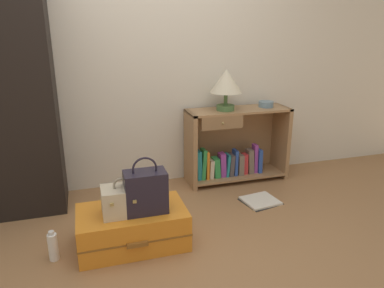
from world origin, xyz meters
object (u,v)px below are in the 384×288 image
(train_case, at_px, (122,200))
(bookshelf, at_px, (234,148))
(suitcase_large, at_px, (133,227))
(open_book_on_floor, at_px, (260,201))
(handbag, at_px, (146,191))
(bowl, at_px, (266,104))
(bottle, at_px, (53,246))
(table_lamp, at_px, (226,83))

(train_case, bearing_deg, bookshelf, 37.11)
(suitcase_large, xyz_separation_m, train_case, (-0.07, -0.03, 0.23))
(bookshelf, bearing_deg, open_book_on_floor, -86.27)
(handbag, bearing_deg, train_case, 174.70)
(bowl, xyz_separation_m, open_book_on_floor, (-0.29, -0.55, -0.75))
(bowl, relative_size, bottle, 0.68)
(train_case, relative_size, bottle, 1.25)
(handbag, bearing_deg, open_book_on_floor, 19.32)
(suitcase_large, xyz_separation_m, handbag, (0.10, -0.05, 0.29))
(train_case, xyz_separation_m, open_book_on_floor, (1.24, 0.36, -0.36))
(table_lamp, height_order, suitcase_large, table_lamp)
(suitcase_large, xyz_separation_m, bottle, (-0.53, -0.03, -0.04))
(bowl, distance_m, bottle, 2.30)
(table_lamp, bearing_deg, train_case, -141.02)
(train_case, relative_size, handbag, 0.67)
(bowl, bearing_deg, train_case, -149.38)
(bookshelf, distance_m, bottle, 1.92)
(handbag, height_order, bottle, handbag)
(handbag, relative_size, open_book_on_floor, 1.11)
(train_case, xyz_separation_m, handbag, (0.16, -0.02, 0.05))
(table_lamp, xyz_separation_m, open_book_on_floor, (0.15, -0.52, -0.98))
(table_lamp, bearing_deg, suitcase_large, -140.30)
(table_lamp, relative_size, suitcase_large, 0.51)
(open_book_on_floor, bearing_deg, train_case, -163.67)
(bookshelf, relative_size, bottle, 4.74)
(table_lamp, distance_m, bowl, 0.50)
(table_lamp, height_order, train_case, table_lamp)
(handbag, distance_m, open_book_on_floor, 1.22)
(bookshelf, bearing_deg, suitcase_large, -142.31)
(table_lamp, distance_m, handbag, 1.42)
(bookshelf, relative_size, suitcase_large, 1.33)
(bowl, height_order, train_case, bowl)
(suitcase_large, bearing_deg, handbag, -25.66)
(bottle, bearing_deg, train_case, -0.05)
(suitcase_large, bearing_deg, bowl, 30.83)
(table_lamp, xyz_separation_m, bottle, (-1.56, -0.89, -0.89))
(suitcase_large, bearing_deg, table_lamp, 39.70)
(bowl, xyz_separation_m, train_case, (-1.54, -0.91, -0.39))
(bookshelf, bearing_deg, table_lamp, -166.83)
(handbag, xyz_separation_m, open_book_on_floor, (1.08, 0.38, -0.41))
(table_lamp, height_order, bottle, table_lamp)
(train_case, xyz_separation_m, bottle, (-0.47, 0.00, -0.27))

